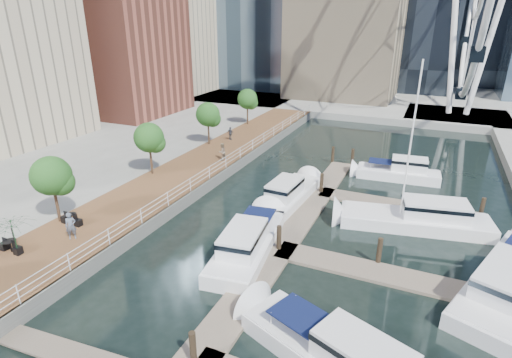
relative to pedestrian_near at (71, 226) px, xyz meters
The scene contains 13 objects.
ground 9.32m from the pedestrian_near, 16.73° to the right, with size 520.00×520.00×0.00m, color black.
boardwalk 12.45m from the pedestrian_near, 91.20° to the left, with size 6.00×60.00×1.00m, color brown.
seawall 12.75m from the pedestrian_near, 77.51° to the left, with size 0.25×60.00×1.00m, color #595954.
land_far 99.77m from the pedestrian_near, 84.97° to the left, with size 200.00×114.00×1.00m, color gray.
pier 54.38m from the pedestrian_near, 65.27° to the left, with size 14.00×12.00×1.00m, color gray.
railing 12.66m from the pedestrian_near, 77.96° to the left, with size 0.10×60.00×1.05m, color white, non-canonical shape.
floating_docks 18.30m from the pedestrian_near, 23.76° to the left, with size 16.00×34.00×2.60m.
midrise_condos 36.53m from the pedestrian_near, 135.74° to the left, with size 19.00×67.00×28.00m.
street_trees 11.93m from the pedestrian_near, 103.16° to the left, with size 2.60×42.60×4.60m.
pedestrian_near is the anchor object (origin of this frame).
pedestrian_mid 17.18m from the pedestrian_near, 85.68° to the left, with size 0.83×0.65×1.71m, color #85715C.
pedestrian_far 23.89m from the pedestrian_near, 93.09° to the left, with size 0.87×0.36×1.48m, color #32353F.
moored_yachts 20.78m from the pedestrian_near, 28.05° to the left, with size 20.41×38.16×11.50m.
Camera 1 is at (10.62, -12.64, 13.67)m, focal length 28.00 mm.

